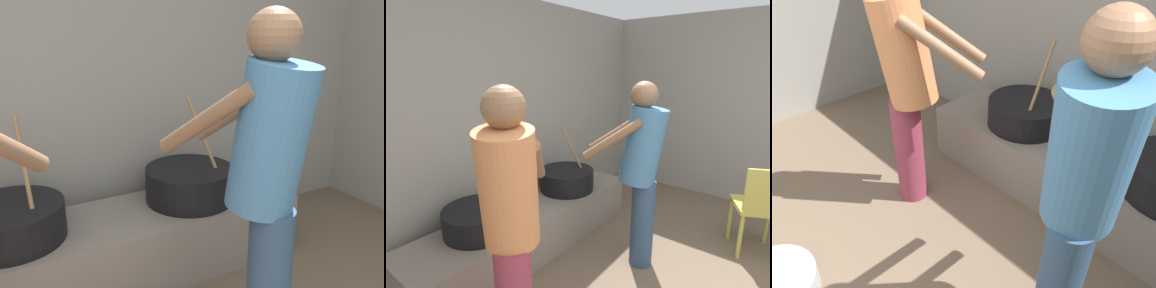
% 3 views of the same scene
% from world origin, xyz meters
% --- Properties ---
extents(block_enclosure_rear, '(5.49, 0.20, 2.39)m').
position_xyz_m(block_enclosure_rear, '(0.00, 2.67, 1.19)').
color(block_enclosure_rear, gray).
rests_on(block_enclosure_rear, ground_plane).
extents(hearth_ledge, '(2.44, 0.60, 0.43)m').
position_xyz_m(hearth_ledge, '(0.18, 2.15, 0.21)').
color(hearth_ledge, slate).
rests_on(hearth_ledge, ground_plane).
extents(cooking_pot_secondary, '(0.57, 0.57, 0.66)m').
position_xyz_m(cooking_pot_secondary, '(-0.36, 2.17, 0.53)').
color(cooking_pot_secondary, black).
rests_on(cooking_pot_secondary, hearth_ledge).
extents(cook_in_orange_shirt, '(0.72, 0.69, 1.65)m').
position_xyz_m(cook_in_orange_shirt, '(-0.69, 1.36, 0.95)').
color(cook_in_orange_shirt, '#8C3347').
rests_on(cook_in_orange_shirt, ground_plane).
extents(cook_in_blue_shirt, '(0.57, 0.74, 1.62)m').
position_xyz_m(cook_in_blue_shirt, '(0.59, 1.23, 0.93)').
color(cook_in_blue_shirt, navy).
rests_on(cook_in_blue_shirt, ground_plane).
extents(metal_mixing_bowl, '(0.50, 0.50, 0.13)m').
position_xyz_m(metal_mixing_bowl, '(-0.58, 0.25, 0.07)').
color(metal_mixing_bowl, '#B7B7BC').
rests_on(metal_mixing_bowl, ground_plane).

